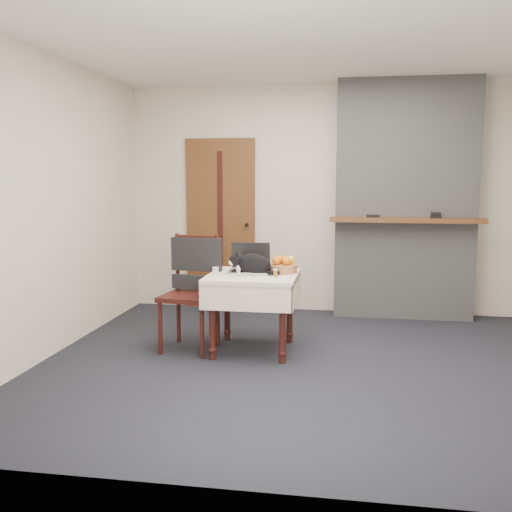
{
  "coord_description": "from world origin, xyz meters",
  "views": [
    {
      "loc": [
        0.29,
        -4.6,
        1.54
      ],
      "look_at": [
        -0.5,
        0.25,
        0.87
      ],
      "focal_mm": 40.0,
      "sensor_mm": 36.0,
      "label": 1
    }
  ],
  "objects_px": {
    "door": "(221,224)",
    "pill_bottle": "(275,273)",
    "cat": "(253,264)",
    "chair": "(193,276)",
    "side_table": "(253,287)",
    "laptop": "(250,265)",
    "cream_jar": "(216,271)",
    "fruit_basket": "(283,266)"
  },
  "relations": [
    {
      "from": "fruit_basket",
      "to": "chair",
      "type": "distance_m",
      "value": 0.82
    },
    {
      "from": "side_table",
      "to": "cat",
      "type": "xyz_separation_m",
      "value": [
        0.01,
        -0.03,
        0.21
      ]
    },
    {
      "from": "side_table",
      "to": "laptop",
      "type": "relative_size",
      "value": 2.13
    },
    {
      "from": "cat",
      "to": "door",
      "type": "bearing_deg",
      "value": 94.04
    },
    {
      "from": "door",
      "to": "fruit_basket",
      "type": "bearing_deg",
      "value": -59.35
    },
    {
      "from": "side_table",
      "to": "cream_jar",
      "type": "xyz_separation_m",
      "value": [
        -0.32,
        -0.07,
        0.14
      ]
    },
    {
      "from": "side_table",
      "to": "cat",
      "type": "height_order",
      "value": "cat"
    },
    {
      "from": "cream_jar",
      "to": "fruit_basket",
      "type": "height_order",
      "value": "fruit_basket"
    },
    {
      "from": "cat",
      "to": "fruit_basket",
      "type": "xyz_separation_m",
      "value": [
        0.24,
        0.15,
        -0.03
      ]
    },
    {
      "from": "laptop",
      "to": "chair",
      "type": "height_order",
      "value": "chair"
    },
    {
      "from": "cat",
      "to": "pill_bottle",
      "type": "height_order",
      "value": "cat"
    },
    {
      "from": "pill_bottle",
      "to": "fruit_basket",
      "type": "xyz_separation_m",
      "value": [
        0.03,
        0.26,
        0.02
      ]
    },
    {
      "from": "fruit_basket",
      "to": "chair",
      "type": "xyz_separation_m",
      "value": [
        -0.8,
        -0.09,
        -0.1
      ]
    },
    {
      "from": "door",
      "to": "cream_jar",
      "type": "distance_m",
      "value": 1.8
    },
    {
      "from": "door",
      "to": "side_table",
      "type": "distance_m",
      "value": 1.85
    },
    {
      "from": "door",
      "to": "fruit_basket",
      "type": "xyz_separation_m",
      "value": [
        0.92,
        -1.55,
        -0.24
      ]
    },
    {
      "from": "door",
      "to": "cat",
      "type": "bearing_deg",
      "value": -68.37
    },
    {
      "from": "door",
      "to": "pill_bottle",
      "type": "bearing_deg",
      "value": -63.95
    },
    {
      "from": "cream_jar",
      "to": "chair",
      "type": "distance_m",
      "value": 0.27
    },
    {
      "from": "door",
      "to": "laptop",
      "type": "relative_size",
      "value": 5.46
    },
    {
      "from": "chair",
      "to": "cream_jar",
      "type": "bearing_deg",
      "value": -17.81
    },
    {
      "from": "door",
      "to": "cream_jar",
      "type": "bearing_deg",
      "value": -78.79
    },
    {
      "from": "cream_jar",
      "to": "fruit_basket",
      "type": "relative_size",
      "value": 0.24
    },
    {
      "from": "pill_bottle",
      "to": "cream_jar",
      "type": "bearing_deg",
      "value": 172.88
    },
    {
      "from": "chair",
      "to": "pill_bottle",
      "type": "bearing_deg",
      "value": -5.65
    },
    {
      "from": "cream_jar",
      "to": "door",
      "type": "bearing_deg",
      "value": 101.21
    },
    {
      "from": "cream_jar",
      "to": "laptop",
      "type": "bearing_deg",
      "value": 31.5
    },
    {
      "from": "cream_jar",
      "to": "side_table",
      "type": "bearing_deg",
      "value": 12.11
    },
    {
      "from": "chair",
      "to": "door",
      "type": "bearing_deg",
      "value": 101.13
    },
    {
      "from": "cat",
      "to": "pill_bottle",
      "type": "bearing_deg",
      "value": -44.89
    },
    {
      "from": "side_table",
      "to": "chair",
      "type": "height_order",
      "value": "chair"
    },
    {
      "from": "cream_jar",
      "to": "chair",
      "type": "bearing_deg",
      "value": 155.05
    },
    {
      "from": "door",
      "to": "cat",
      "type": "distance_m",
      "value": 1.84
    },
    {
      "from": "door",
      "to": "pill_bottle",
      "type": "xyz_separation_m",
      "value": [
        0.89,
        -1.81,
        -0.26
      ]
    },
    {
      "from": "side_table",
      "to": "pill_bottle",
      "type": "bearing_deg",
      "value": -32.04
    },
    {
      "from": "laptop",
      "to": "chair",
      "type": "bearing_deg",
      "value": -175.58
    },
    {
      "from": "side_table",
      "to": "pill_bottle",
      "type": "distance_m",
      "value": 0.3
    },
    {
      "from": "cat",
      "to": "chair",
      "type": "relative_size",
      "value": 0.44
    },
    {
      "from": "door",
      "to": "side_table",
      "type": "xyz_separation_m",
      "value": [
        0.67,
        -1.68,
        -0.41
      ]
    },
    {
      "from": "pill_bottle",
      "to": "side_table",
      "type": "bearing_deg",
      "value": 147.96
    },
    {
      "from": "side_table",
      "to": "fruit_basket",
      "type": "height_order",
      "value": "fruit_basket"
    },
    {
      "from": "pill_bottle",
      "to": "chair",
      "type": "height_order",
      "value": "chair"
    }
  ]
}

